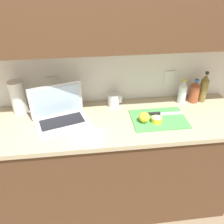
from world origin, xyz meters
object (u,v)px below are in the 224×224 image
lemon_half_cut (157,120)px  bottle_green_soda (182,92)px  bottle_oil_tall (195,92)px  measuring_cup (114,100)px  lemon_whole_beside (144,117)px  knife (158,113)px  laptop (60,114)px  cutting_board (159,119)px  bottle_water_clear (204,88)px  paper_towel_roll (18,97)px

lemon_half_cut → bottle_green_soda: (0.29, 0.27, 0.07)m
bottle_oil_tall → measuring_cup: size_ratio=1.80×
lemon_whole_beside → bottle_green_soda: 0.46m
knife → lemon_half_cut: 0.10m
bottle_oil_tall → measuring_cup: bottle_oil_tall is taller
laptop → lemon_half_cut: (0.69, -0.12, -0.03)m
cutting_board → bottle_oil_tall: bearing=32.3°
lemon_half_cut → laptop: bearing=170.5°
bottle_water_clear → measuring_cup: 0.74m
bottle_oil_tall → paper_towel_roll: bearing=179.8°
cutting_board → measuring_cup: 0.39m
lemon_whole_beside → bottle_water_clear: 0.61m
cutting_board → bottle_oil_tall: (0.36, 0.23, 0.09)m
lemon_half_cut → bottle_water_clear: size_ratio=0.29×
bottle_green_soda → bottle_water_clear: 0.18m
bottle_green_soda → cutting_board: bearing=-138.3°
paper_towel_roll → bottle_green_soda: bearing=-0.2°
bottle_oil_tall → lemon_whole_beside: bearing=-152.0°
laptop → lemon_half_cut: bearing=-25.9°
laptop → measuring_cup: (0.42, 0.16, -0.01)m
cutting_board → lemon_half_cut: (-0.03, -0.04, 0.02)m
cutting_board → lemon_half_cut: size_ratio=5.28×
bottle_green_soda → measuring_cup: bottle_green_soda is taller
knife → paper_towel_roll: bearing=170.7°
cutting_board → knife: bearing=83.0°
bottle_green_soda → bottle_water_clear: bottle_water_clear is taller
laptop → paper_towel_roll: 0.36m
lemon_half_cut → lemon_whole_beside: size_ratio=0.98×
bottle_oil_tall → laptop: bearing=-171.9°
laptop → bottle_water_clear: same height
paper_towel_roll → lemon_whole_beside: bearing=-15.9°
bottle_green_soda → measuring_cup: (-0.56, 0.01, -0.04)m
measuring_cup → paper_towel_roll: bearing=-179.7°
lemon_whole_beside → bottle_water_clear: size_ratio=0.30×
laptop → knife: laptop is taller
laptop → bottle_green_soda: laptop is taller
lemon_whole_beside → bottle_green_soda: (0.38, 0.25, 0.05)m
paper_towel_roll → knife: bearing=-9.7°
lemon_whole_beside → bottle_water_clear: bottle_water_clear is taller
laptop → knife: (0.73, -0.02, -0.05)m
measuring_cup → paper_towel_roll: (-0.73, -0.00, 0.08)m
knife → bottle_oil_tall: (0.35, 0.17, 0.07)m
cutting_board → lemon_whole_beside: 0.13m
paper_towel_roll → lemon_half_cut: bearing=-15.3°
cutting_board → bottle_green_soda: 0.35m
bottle_oil_tall → lemon_half_cut: bearing=-145.3°
bottle_oil_tall → paper_towel_roll: (-1.40, 0.01, 0.04)m
knife → paper_towel_roll: 1.06m
lemon_whole_beside → paper_towel_roll: (-0.92, 0.26, 0.08)m
lemon_whole_beside → bottle_water_clear: (0.55, 0.25, 0.07)m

